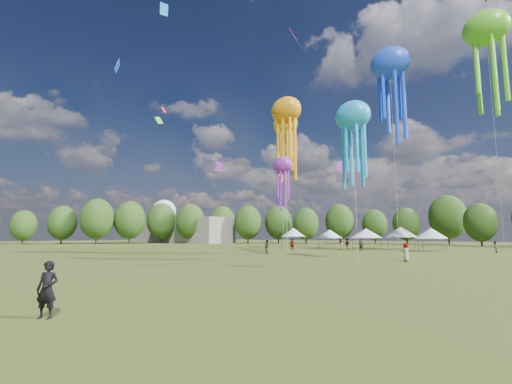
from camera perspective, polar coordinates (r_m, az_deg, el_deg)
The scene contains 10 objects.
ground at distance 22.32m, azimuth -33.07°, elevation -12.29°, with size 300.00×300.00×0.00m, color #384416.
observer_main at distance 12.68m, azimuth -30.78°, elevation -13.42°, with size 0.62×0.41×1.71m, color black.
spectator_near at distance 49.34m, azimuth 1.83°, elevation -8.84°, with size 0.90×0.70×1.84m, color gray.
spectators_far at distance 59.53m, azimuth 15.91°, elevation -8.28°, with size 30.43×28.20×1.93m.
festival_tents at distance 68.10m, azimuth 16.20°, elevation -6.38°, with size 32.72×9.87×4.07m.
show_kites at distance 52.99m, azimuth 19.11°, elevation 14.61°, with size 34.23×23.54×32.38m.
small_kites at distance 59.67m, azimuth 13.32°, elevation 19.76°, with size 73.44×55.38×46.83m.
treeline at distance 74.60m, azimuth 17.72°, elevation -3.58°, with size 201.57×95.24×13.43m.
hangar at distance 122.37m, azimuth -12.35°, elevation -6.17°, with size 40.00×12.00×8.00m, color gray.
radome at distance 138.73m, azimuth -14.72°, elevation -3.71°, with size 9.00×9.00×16.00m.
Camera 1 is at (20.78, -7.78, 2.48)m, focal length 24.65 mm.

